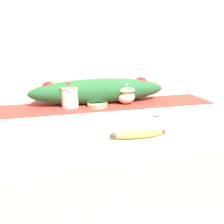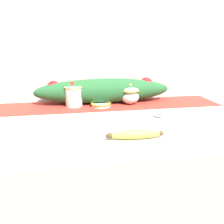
% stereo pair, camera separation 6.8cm
% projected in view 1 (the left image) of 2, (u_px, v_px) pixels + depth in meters
% --- Properties ---
extents(countertop, '(1.40, 0.75, 0.88)m').
position_uv_depth(countertop, '(111.00, 200.00, 1.13)').
color(countertop, '#B7B2AD').
rests_on(countertop, ground_plane).
extents(back_wall, '(2.20, 0.04, 2.40)m').
position_uv_depth(back_wall, '(95.00, 45.00, 1.26)').
color(back_wall, silver).
rests_on(back_wall, ground_plane).
extents(table_runner, '(1.29, 0.24, 0.00)m').
position_uv_depth(table_runner, '(101.00, 105.00, 1.22)').
color(table_runner, '#B23328').
rests_on(table_runner, countertop).
extents(cream_pitcher, '(0.10, 0.11, 0.11)m').
position_uv_depth(cream_pitcher, '(70.00, 96.00, 1.17)').
color(cream_pitcher, white).
rests_on(cream_pitcher, countertop).
extents(sugar_bowl, '(0.10, 0.10, 0.12)m').
position_uv_depth(sugar_bowl, '(126.00, 94.00, 1.24)').
color(sugar_bowl, white).
rests_on(sugar_bowl, countertop).
extents(small_dish, '(0.11, 0.11, 0.02)m').
position_uv_depth(small_dish, '(97.00, 105.00, 1.19)').
color(small_dish, white).
rests_on(small_dish, countertop).
extents(banana, '(0.22, 0.04, 0.03)m').
position_uv_depth(banana, '(138.00, 134.00, 0.80)').
color(banana, '#DBCC4C').
rests_on(banana, countertop).
extents(spoon, '(0.18, 0.12, 0.01)m').
position_uv_depth(spoon, '(153.00, 115.00, 1.05)').
color(spoon, '#A89E89').
rests_on(spoon, countertop).
extents(poinsettia_garland, '(0.78, 0.15, 0.14)m').
position_uv_depth(poinsettia_garland, '(99.00, 90.00, 1.24)').
color(poinsettia_garland, '#235B2D').
rests_on(poinsettia_garland, countertop).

